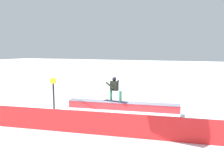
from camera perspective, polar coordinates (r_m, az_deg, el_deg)
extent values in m
plane|color=white|center=(12.68, 2.51, -7.13)|extent=(120.00, 120.00, 0.00)
cube|color=red|center=(12.60, 2.52, -5.82)|extent=(5.93, 1.29, 0.60)
cube|color=white|center=(12.64, 2.51, -6.48)|extent=(5.94, 1.31, 0.14)
cube|color=#8B8DA0|center=(12.53, 2.53, -4.41)|extent=(5.94, 1.35, 0.04)
cube|color=#201530|center=(12.60, 0.88, -4.21)|extent=(1.43, 0.55, 0.01)
cylinder|color=#2A794E|center=(12.69, -0.24, -2.75)|extent=(0.16, 0.16, 0.57)
cylinder|color=#2A794E|center=(12.38, 2.04, -3.04)|extent=(0.16, 0.16, 0.57)
cube|color=black|center=(12.49, 0.55, -0.43)|extent=(0.44, 0.31, 0.50)
sphere|color=black|center=(12.44, 0.56, 1.21)|extent=(0.22, 0.22, 0.22)
cylinder|color=black|center=(12.45, -0.55, -0.34)|extent=(0.52, 0.19, 0.38)
cylinder|color=black|center=(12.57, 1.34, -0.26)|extent=(0.20, 0.12, 0.56)
cube|color=red|center=(9.57, -4.27, -9.43)|extent=(12.24, 1.78, 0.93)
cylinder|color=#262628|center=(13.68, -13.91, -2.99)|extent=(0.10, 0.10, 1.50)
cube|color=yellow|center=(13.53, -14.04, 0.75)|extent=(0.40, 0.04, 0.30)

